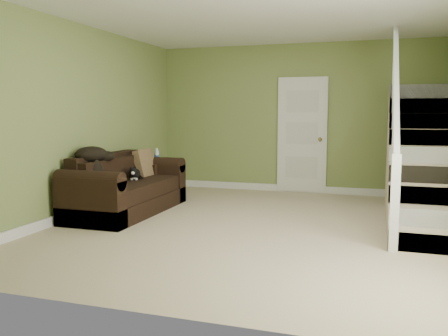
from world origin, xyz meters
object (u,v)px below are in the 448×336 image
Objects in this scene: side_table at (154,180)px; cat at (134,174)px; sofa at (125,190)px; banana at (112,185)px.

side_table is 1.89× the size of cat.
banana is at bearing -77.37° from sofa.
sofa is 2.52× the size of side_table.
side_table is at bearing 76.36° from cat.
sofa is 0.28m from cat.
cat is at bearing 79.05° from banana.
sofa is at bearing -126.35° from cat.
banana is at bearing -105.47° from cat.
cat is 2.11× the size of banana.
side_table is 1.63m from banana.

